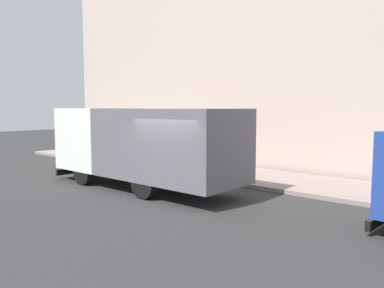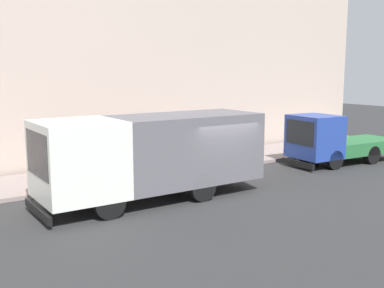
{
  "view_description": "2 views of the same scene",
  "coord_description": "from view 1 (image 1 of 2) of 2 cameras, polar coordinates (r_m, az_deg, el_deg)",
  "views": [
    {
      "loc": [
        -8.15,
        -7.65,
        2.8
      ],
      "look_at": [
        1.4,
        0.63,
        1.61
      ],
      "focal_mm": 35.17,
      "sensor_mm": 36.0,
      "label": 1
    },
    {
      "loc": [
        -12.62,
        9.6,
        4.32
      ],
      "look_at": [
        1.33,
        0.24,
        1.62
      ],
      "focal_mm": 43.42,
      "sensor_mm": 36.0,
      "label": 2
    }
  ],
  "objects": [
    {
      "name": "building_facade",
      "position": [
        17.12,
        14.31,
        14.16
      ],
      "size": [
        0.5,
        30.0,
        10.92
      ],
      "primitive_type": "cube",
      "color": "#C4AFA0",
      "rests_on": "ground"
    },
    {
      "name": "ground",
      "position": [
        11.52,
        -2.2,
        -8.68
      ],
      "size": [
        80.0,
        80.0,
        0.0
      ],
      "primitive_type": "plane",
      "color": "#2D2D2E"
    },
    {
      "name": "large_utility_truck",
      "position": [
        13.31,
        -7.44,
        0.21
      ],
      "size": [
        2.48,
        7.73,
        2.81
      ],
      "rotation": [
        0.0,
        0.0,
        0.0
      ],
      "color": "white",
      "rests_on": "ground"
    },
    {
      "name": "sidewalk",
      "position": [
        15.21,
        10.07,
        -5.03
      ],
      "size": [
        3.43,
        30.0,
        0.14
      ],
      "primitive_type": "cube",
      "color": "gray",
      "rests_on": "ground"
    },
    {
      "name": "pedestrian_walking",
      "position": [
        16.8,
        1.78,
        -0.66
      ],
      "size": [
        0.48,
        0.48,
        1.68
      ],
      "rotation": [
        0.0,
        0.0,
        1.06
      ],
      "color": "#4B2E58",
      "rests_on": "sidewalk"
    },
    {
      "name": "traffic_cone_orange",
      "position": [
        17.65,
        -7.17,
        -2.34
      ],
      "size": [
        0.41,
        0.41,
        0.59
      ],
      "primitive_type": "cone",
      "color": "orange",
      "rests_on": "sidewalk"
    }
  ]
}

